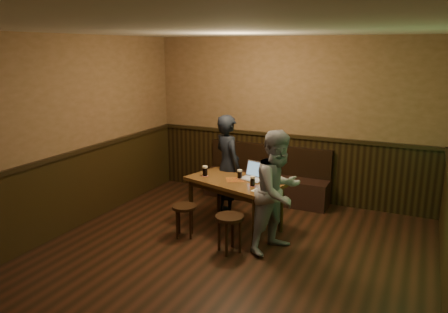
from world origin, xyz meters
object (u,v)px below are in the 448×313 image
stool_right (230,223)px  pint_right (253,181)px  stool_left (184,212)px  pint_mid (240,174)px  person_grey (278,192)px  bench (266,182)px  pint_left (205,171)px  person_suit (228,165)px  pub_table (235,186)px  laptop (254,175)px

stool_right → pint_right: pint_right is taller
stool_left → stool_right: stool_right is taller
stool_left → stool_right: bearing=-12.6°
pint_mid → person_grey: bearing=-34.5°
bench → pint_left: (-0.49, -1.38, 0.50)m
pint_mid → stool_left: bearing=-129.4°
pint_left → person_suit: person_suit is taller
stool_left → pint_right: bearing=27.3°
pub_table → pint_mid: (0.05, 0.07, 0.17)m
pint_left → laptop: (0.72, 0.17, -0.01)m
stool_left → laptop: bearing=45.7°
stool_right → person_grey: person_grey is taller
laptop → pub_table: bearing=-134.0°
stool_left → pint_right: 1.05m
pint_left → pint_right: bearing=-10.9°
pint_mid → person_suit: size_ratio=0.09×
bench → person_grey: person_grey is taller
bench → stool_left: size_ratio=4.77×
stool_left → stool_right: 0.80m
bench → pint_mid: size_ratio=15.33×
pint_left → person_suit: (0.16, 0.47, -0.01)m
stool_left → stool_right: (0.78, -0.17, 0.03)m
pint_mid → person_suit: 0.54m
stool_left → pint_left: 0.75m
bench → pint_right: (0.34, -1.54, 0.50)m
bench → laptop: laptop is taller
pint_right → laptop: size_ratio=0.36×
pub_table → stool_right: 0.86m
bench → pub_table: (-0.00, -1.37, 0.33)m
bench → person_grey: 2.05m
pint_right → pub_table: bearing=153.4°
pub_table → person_suit: 0.59m
stool_right → person_grey: (0.54, 0.33, 0.40)m
pint_mid → pint_left: bearing=-171.7°
pint_mid → person_suit: bearing=133.3°
pub_table → bench: bearing=106.4°
stool_right → pint_left: 1.16m
pub_table → pint_mid: bearing=71.4°
pint_right → laptop: (-0.10, 0.32, -0.01)m
bench → pint_mid: bench is taller
person_suit → person_grey: 1.46m
stool_left → laptop: size_ratio=1.14×
pint_left → laptop: 0.74m
stool_left → person_grey: person_grey is taller
pint_left → pub_table: bearing=1.3°
pint_left → person_grey: person_grey is taller
pub_table → laptop: bearing=49.4°
stool_right → person_suit: size_ratio=0.31×
pub_table → laptop: size_ratio=3.79×
bench → person_suit: (-0.33, -0.90, 0.49)m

